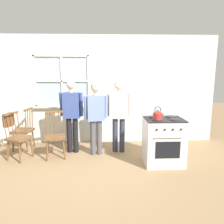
{
  "coord_description": "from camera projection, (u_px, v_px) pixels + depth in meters",
  "views": [
    {
      "loc": [
        0.33,
        -4.14,
        1.85
      ],
      "look_at": [
        0.52,
        0.28,
        1.0
      ],
      "focal_mm": 35.0,
      "sensor_mm": 36.0,
      "label": 1
    }
  ],
  "objects": [
    {
      "name": "ground_plane",
      "position": [
        87.0,
        163.0,
        4.4
      ],
      "size": [
        16.0,
        16.0,
        0.0
      ],
      "primitive_type": "plane",
      "color": "#937551"
    },
    {
      "name": "person_elderly_left",
      "position": [
        72.0,
        111.0,
        4.84
      ],
      "size": [
        0.52,
        0.23,
        1.62
      ],
      "rotation": [
        0.0,
        0.0,
        -0.06
      ],
      "color": "black",
      "rests_on": "ground_plane"
    },
    {
      "name": "chair_center_cluster",
      "position": [
        24.0,
        131.0,
        5.12
      ],
      "size": [
        0.46,
        0.47,
        0.99
      ],
      "rotation": [
        0.0,
        0.0,
        -1.71
      ],
      "color": "brown",
      "rests_on": "ground_plane"
    },
    {
      "name": "wall_back",
      "position": [
        91.0,
        91.0,
        5.52
      ],
      "size": [
        6.4,
        0.16,
        2.7
      ],
      "color": "silver",
      "rests_on": "ground_plane"
    },
    {
      "name": "person_teen_center",
      "position": [
        96.0,
        113.0,
        4.72
      ],
      "size": [
        0.53,
        0.26,
        1.57
      ],
      "rotation": [
        0.0,
        0.0,
        0.15
      ],
      "color": "#4C4C51",
      "rests_on": "ground_plane"
    },
    {
      "name": "potted_plant",
      "position": [
        76.0,
        103.0,
        5.47
      ],
      "size": [
        0.16,
        0.16,
        0.29
      ],
      "color": "beige",
      "rests_on": "wall_back"
    },
    {
      "name": "person_adult_right",
      "position": [
        119.0,
        110.0,
        4.87
      ],
      "size": [
        0.57,
        0.25,
        1.61
      ],
      "rotation": [
        0.0,
        0.0,
        -0.09
      ],
      "color": "#2D3347",
      "rests_on": "ground_plane"
    },
    {
      "name": "handbag",
      "position": [
        8.0,
        120.0,
        4.58
      ],
      "size": [
        0.24,
        0.24,
        0.31
      ],
      "color": "brown",
      "rests_on": "chair_by_window"
    },
    {
      "name": "chair_near_wall",
      "position": [
        55.0,
        137.0,
        4.66
      ],
      "size": [
        0.49,
        0.47,
        0.99
      ],
      "rotation": [
        0.0,
        0.0,
        0.19
      ],
      "color": "brown",
      "rests_on": "ground_plane"
    },
    {
      "name": "chair_by_window",
      "position": [
        18.0,
        138.0,
        4.56
      ],
      "size": [
        0.54,
        0.55,
        0.99
      ],
      "rotation": [
        0.0,
        0.0,
        1.14
      ],
      "color": "brown",
      "rests_on": "ground_plane"
    },
    {
      "name": "kettle",
      "position": [
        158.0,
        115.0,
        4.1
      ],
      "size": [
        0.21,
        0.17,
        0.25
      ],
      "color": "red",
      "rests_on": "stove"
    },
    {
      "name": "stove",
      "position": [
        163.0,
        141.0,
        4.34
      ],
      "size": [
        0.75,
        0.68,
        1.08
      ],
      "color": "silver",
      "rests_on": "ground_plane"
    }
  ]
}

